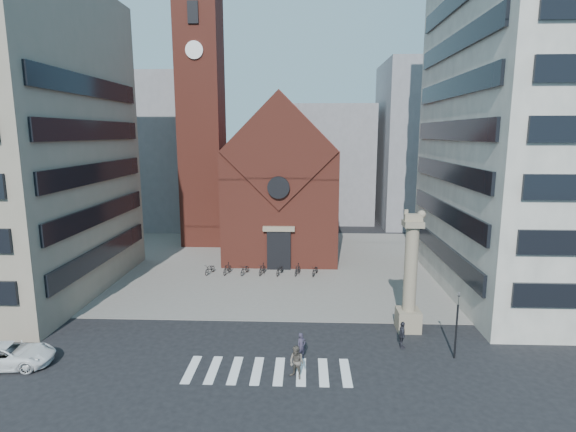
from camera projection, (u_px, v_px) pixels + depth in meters
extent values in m
plane|color=black|center=(264.00, 347.00, 29.34)|extent=(120.00, 120.00, 0.00)
cube|color=gray|center=(280.00, 264.00, 48.01)|extent=(46.00, 30.00, 0.05)
cube|color=maroon|center=(283.00, 200.00, 52.82)|extent=(12.00, 16.00, 12.00)
cube|color=maroon|center=(283.00, 149.00, 52.12)|extent=(12.00, 15.40, 12.00)
cube|color=maroon|center=(279.00, 151.00, 43.91)|extent=(11.76, 0.50, 11.76)
cylinder|color=black|center=(278.00, 188.00, 44.11)|extent=(2.20, 0.30, 2.20)
cube|color=black|center=(279.00, 251.00, 45.53)|extent=(2.40, 0.30, 4.00)
cube|color=gray|center=(279.00, 229.00, 45.07)|extent=(3.20, 0.40, 0.50)
cube|color=maroon|center=(202.00, 123.00, 54.52)|extent=(5.00, 5.00, 30.00)
cylinder|color=white|center=(194.00, 50.00, 50.51)|extent=(2.00, 0.20, 2.00)
cube|color=black|center=(193.00, 12.00, 49.79)|extent=(1.20, 0.20, 2.40)
cube|color=beige|center=(563.00, 106.00, 37.28)|extent=(18.00, 22.00, 32.00)
cube|color=gray|center=(155.00, 152.00, 67.43)|extent=(16.00, 14.00, 22.00)
cube|color=gray|center=(327.00, 163.00, 71.69)|extent=(14.00, 12.00, 18.00)
cube|color=gray|center=(434.00, 145.00, 67.57)|extent=(16.00, 14.00, 24.00)
cube|color=gray|center=(408.00, 320.00, 31.76)|extent=(1.60, 1.60, 1.50)
cylinder|color=gray|center=(411.00, 269.00, 31.08)|extent=(0.90, 0.90, 6.00)
cube|color=gray|center=(413.00, 224.00, 30.50)|extent=(1.30, 1.30, 0.40)
cube|color=gray|center=(413.00, 218.00, 30.43)|extent=(1.20, 0.50, 0.55)
sphere|color=gray|center=(422.00, 214.00, 30.36)|extent=(0.56, 0.56, 0.56)
cube|color=gray|center=(406.00, 212.00, 30.37)|extent=(0.25, 0.15, 0.35)
cylinder|color=black|center=(456.00, 332.00, 27.57)|extent=(0.12, 0.12, 3.50)
imported|color=black|center=(459.00, 298.00, 27.18)|extent=(0.13, 0.16, 0.80)
imported|color=white|center=(8.00, 355.00, 26.77)|extent=(5.42, 3.08, 1.42)
imported|color=#302B3B|center=(301.00, 346.00, 27.65)|extent=(0.73, 0.69, 1.68)
imported|color=#595047|center=(297.00, 362.00, 25.45)|extent=(1.18, 1.12, 1.92)
imported|color=#292931|center=(402.00, 335.00, 29.05)|extent=(0.49, 1.07, 1.79)
imported|color=black|center=(210.00, 269.00, 44.36)|extent=(1.15, 2.00, 1.00)
imported|color=black|center=(227.00, 269.00, 44.28)|extent=(1.00, 1.91, 1.11)
imported|color=black|center=(245.00, 269.00, 44.22)|extent=(1.15, 2.00, 1.00)
imported|color=black|center=(262.00, 269.00, 44.15)|extent=(1.00, 1.91, 1.11)
imported|color=black|center=(280.00, 270.00, 44.09)|extent=(1.15, 2.00, 1.00)
imported|color=black|center=(297.00, 269.00, 44.01)|extent=(1.00, 1.91, 1.11)
imported|color=black|center=(315.00, 270.00, 43.95)|extent=(1.15, 2.00, 1.00)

